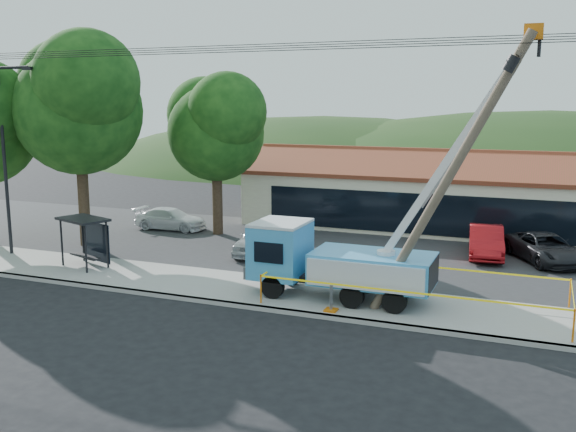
% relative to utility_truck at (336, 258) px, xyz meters
% --- Properties ---
extents(ground, '(120.00, 120.00, 0.00)m').
position_rel_utility_truck_xyz_m(ground, '(-2.69, -4.16, -1.66)').
color(ground, black).
rests_on(ground, ground).
extents(curb, '(60.00, 0.25, 0.15)m').
position_rel_utility_truck_xyz_m(curb, '(-2.69, -2.06, -1.59)').
color(curb, '#9F9C95').
rests_on(curb, ground).
extents(sidewalk, '(60.00, 4.00, 0.15)m').
position_rel_utility_truck_xyz_m(sidewalk, '(-2.69, -0.16, -1.59)').
color(sidewalk, '#9F9C95').
rests_on(sidewalk, ground).
extents(parking_lot, '(60.00, 12.00, 0.10)m').
position_rel_utility_truck_xyz_m(parking_lot, '(-2.69, 7.84, -1.61)').
color(parking_lot, '#28282B').
rests_on(parking_lot, ground).
extents(strip_mall, '(22.50, 8.53, 4.67)m').
position_rel_utility_truck_xyz_m(strip_mall, '(1.31, 15.82, 0.22)').
color(strip_mall, beige).
rests_on(strip_mall, ground).
extents(streetlight, '(2.13, 0.22, 9.00)m').
position_rel_utility_truck_xyz_m(streetlight, '(-16.47, 0.84, 3.64)').
color(streetlight, black).
rests_on(streetlight, ground).
extents(tree_west_near, '(7.56, 6.72, 10.80)m').
position_rel_utility_truck_xyz_m(tree_west_near, '(-14.69, 3.84, 5.86)').
color(tree_west_near, '#332316').
rests_on(tree_west_near, ground).
extents(tree_lot, '(6.30, 5.60, 8.94)m').
position_rel_utility_truck_xyz_m(tree_lot, '(-9.69, 8.84, 4.55)').
color(tree_lot, '#332316').
rests_on(tree_lot, ground).
extents(hill_west, '(78.40, 56.00, 28.00)m').
position_rel_utility_truck_xyz_m(hill_west, '(-17.69, 50.84, -1.66)').
color(hill_west, '#1C3A15').
rests_on(hill_west, ground).
extents(hill_center, '(89.60, 64.00, 32.00)m').
position_rel_utility_truck_xyz_m(hill_center, '(7.31, 50.84, -1.66)').
color(hill_center, '#1C3A15').
rests_on(hill_center, ground).
extents(utility_truck, '(9.99, 3.69, 9.64)m').
position_rel_utility_truck_xyz_m(utility_truck, '(0.00, 0.00, 0.00)').
color(utility_truck, black).
rests_on(utility_truck, ground).
extents(leaning_pole, '(5.02, 1.79, 9.53)m').
position_rel_utility_truck_xyz_m(leaning_pole, '(4.25, -0.74, 3.65)').
color(leaning_pole, brown).
rests_on(leaning_pole, ground).
extents(bus_shelter, '(2.62, 2.08, 2.21)m').
position_rel_utility_truck_xyz_m(bus_shelter, '(-11.66, 0.27, 0.09)').
color(bus_shelter, black).
rests_on(bus_shelter, ground).
extents(caution_tape, '(10.50, 3.66, 1.06)m').
position_rel_utility_truck_xyz_m(caution_tape, '(2.90, 0.09, -0.73)').
color(caution_tape, orange).
rests_on(caution_tape, ground).
extents(car_silver, '(2.16, 4.59, 1.52)m').
position_rel_utility_truck_xyz_m(car_silver, '(-5.52, 5.54, -1.66)').
color(car_silver, '#B7BBBF').
rests_on(car_silver, ground).
extents(car_red, '(2.03, 4.55, 1.45)m').
position_rel_utility_truck_xyz_m(car_red, '(4.63, 8.93, -1.66)').
color(car_red, '#A01014').
rests_on(car_red, ground).
extents(car_white, '(4.31, 1.95, 1.22)m').
position_rel_utility_truck_xyz_m(car_white, '(-12.81, 8.94, -1.66)').
color(car_white, white).
rests_on(car_white, ground).
extents(car_dark, '(4.18, 5.17, 1.31)m').
position_rel_utility_truck_xyz_m(car_dark, '(7.26, 8.83, -1.66)').
color(car_dark, black).
rests_on(car_dark, ground).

